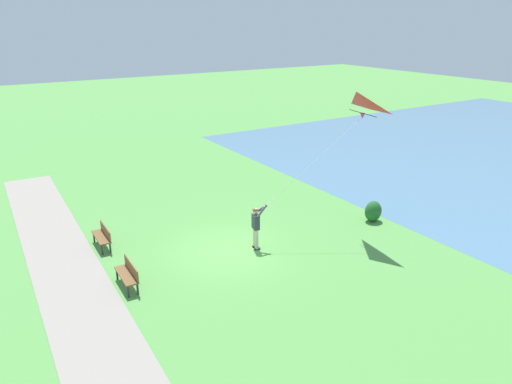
# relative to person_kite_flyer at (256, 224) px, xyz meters

# --- Properties ---
(ground_plane) EXTENTS (120.00, 120.00, 0.00)m
(ground_plane) POSITION_rel_person_kite_flyer_xyz_m (0.98, -0.44, -1.05)
(ground_plane) COLOR #569947
(walkway_path) EXTENTS (3.45, 32.06, 0.02)m
(walkway_path) POSITION_rel_person_kite_flyer_xyz_m (6.95, 1.56, -1.04)
(walkway_path) COLOR gray
(walkway_path) RESTS_ON ground
(person_kite_flyer) EXTENTS (0.63, 0.51, 1.83)m
(person_kite_flyer) POSITION_rel_person_kite_flyer_xyz_m (0.00, 0.00, 0.00)
(person_kite_flyer) COLOR #232328
(person_kite_flyer) RESTS_ON ground
(flying_kite) EXTENTS (4.07, 1.97, 4.16)m
(flying_kite) POSITION_rel_person_kite_flyer_xyz_m (-3.91, 1.00, 4.41)
(flying_kite) COLOR red
(park_bench_near_walkway) EXTENTS (0.49, 1.51, 0.88)m
(park_bench_near_walkway) POSITION_rel_person_kite_flyer_xyz_m (5.11, -3.39, -0.54)
(park_bench_near_walkway) COLOR brown
(park_bench_near_walkway) RESTS_ON ground
(park_bench_far_walkway) EXTENTS (0.49, 1.51, 0.88)m
(park_bench_far_walkway) POSITION_rel_person_kite_flyer_xyz_m (5.23, 0.11, -0.54)
(park_bench_far_walkway) COLOR brown
(park_bench_far_walkway) RESTS_ON ground
(lakeside_shrub) EXTENTS (0.81, 0.67, 0.96)m
(lakeside_shrub) POSITION_rel_person_kite_flyer_xyz_m (-5.92, 0.52, -0.57)
(lakeside_shrub) COLOR #236028
(lakeside_shrub) RESTS_ON ground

